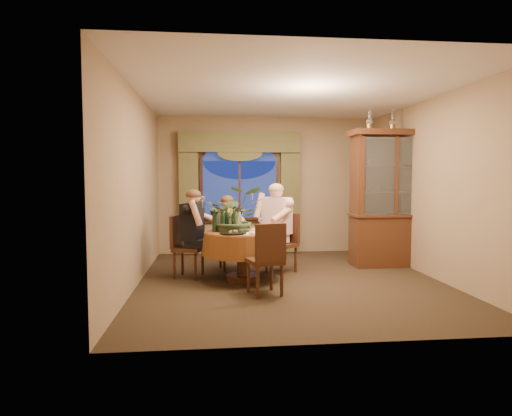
{
  "coord_description": "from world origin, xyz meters",
  "views": [
    {
      "loc": [
        -1.16,
        -6.31,
        1.55
      ],
      "look_at": [
        -0.5,
        0.1,
        1.1
      ],
      "focal_mm": 30.0,
      "sensor_mm": 36.0,
      "label": 1
    }
  ],
  "objects": [
    {
      "name": "tasting_paper_1",
      "position": [
        -0.41,
        0.32,
        0.75
      ],
      "size": [
        0.33,
        0.36,
        0.0
      ],
      "primitive_type": "cube",
      "rotation": [
        0.0,
        0.0,
        -0.5
      ],
      "color": "white",
      "rests_on": "dining_table"
    },
    {
      "name": "drapery_left",
      "position": [
        -1.63,
        2.38,
        1.18
      ],
      "size": [
        0.38,
        0.14,
        2.32
      ],
      "primitive_type": "cube",
      "color": "#4E4B27",
      "rests_on": "floor"
    },
    {
      "name": "oil_lamp_left",
      "position": [
        1.56,
        0.92,
        2.55
      ],
      "size": [
        0.11,
        0.11,
        0.34
      ],
      "primitive_type": null,
      "color": "#A5722D",
      "rests_on": "china_cabinet"
    },
    {
      "name": "drapery_right",
      "position": [
        0.43,
        2.38,
        1.18
      ],
      "size": [
        0.38,
        0.14,
        2.32
      ],
      "primitive_type": "cube",
      "color": "#4E4B27",
      "rests_on": "floor"
    },
    {
      "name": "swag_valance",
      "position": [
        -0.6,
        2.35,
        2.28
      ],
      "size": [
        2.45,
        0.16,
        0.42
      ],
      "primitive_type": null,
      "color": "#4E4B27",
      "rests_on": "wall_back"
    },
    {
      "name": "stoneware_vase",
      "position": [
        -0.78,
        0.21,
        0.89
      ],
      "size": [
        0.15,
        0.15,
        0.28
      ],
      "primitive_type": null,
      "color": "tan",
      "rests_on": "dining_table"
    },
    {
      "name": "chair_front_left",
      "position": [
        -0.47,
        -0.75,
        0.48
      ],
      "size": [
        0.52,
        0.52,
        0.96
      ],
      "primitive_type": "cube",
      "rotation": [
        0.0,
        0.0,
        0.27
      ],
      "color": "black",
      "rests_on": "floor"
    },
    {
      "name": "person_back",
      "position": [
        -1.47,
        0.36,
        0.69
      ],
      "size": [
        0.59,
        0.62,
        1.38
      ],
      "primitive_type": null,
      "rotation": [
        0.0,
        0.0,
        -1.9
      ],
      "color": "black",
      "rests_on": "floor"
    },
    {
      "name": "wine_bottle_1",
      "position": [
        -0.94,
        0.23,
        0.92
      ],
      "size": [
        0.07,
        0.07,
        0.33
      ],
      "primitive_type": "cylinder",
      "color": "black",
      "rests_on": "dining_table"
    },
    {
      "name": "tasting_paper_0",
      "position": [
        -0.5,
        -0.06,
        0.75
      ],
      "size": [
        0.28,
        0.34,
        0.0
      ],
      "primitive_type": "cube",
      "rotation": [
        0.0,
        0.0,
        0.25
      ],
      "color": "white",
      "rests_on": "dining_table"
    },
    {
      "name": "ceiling",
      "position": [
        0.0,
        0.0,
        2.8
      ],
      "size": [
        5.0,
        5.0,
        0.0
      ],
      "primitive_type": "plane",
      "rotation": [
        3.14,
        0.0,
        0.0
      ],
      "color": "white",
      "rests_on": "wall_back"
    },
    {
      "name": "dining_table",
      "position": [
        -0.7,
        0.1,
        0.38
      ],
      "size": [
        1.62,
        1.62,
        0.75
      ],
      "primitive_type": "cylinder",
      "rotation": [
        0.0,
        0.0,
        0.37
      ],
      "color": "maroon",
      "rests_on": "floor"
    },
    {
      "name": "wine_glass_person_pink",
      "position": [
        -0.4,
        0.38,
        0.84
      ],
      "size": [
        0.07,
        0.07,
        0.18
      ],
      "primitive_type": null,
      "color": "silver",
      "rests_on": "dining_table"
    },
    {
      "name": "wine_bottle_4",
      "position": [
        -0.84,
        0.05,
        0.92
      ],
      "size": [
        0.07,
        0.07,
        0.33
      ],
      "primitive_type": "cylinder",
      "color": "black",
      "rests_on": "dining_table"
    },
    {
      "name": "floor",
      "position": [
        0.0,
        0.0,
        0.0
      ],
      "size": [
        5.0,
        5.0,
        0.0
      ],
      "primitive_type": "plane",
      "color": "black",
      "rests_on": "ground"
    },
    {
      "name": "chair_back_right",
      "position": [
        -0.83,
        0.87,
        0.48
      ],
      "size": [
        0.48,
        0.48,
        0.96
      ],
      "primitive_type": "cube",
      "rotation": [
        0.0,
        0.0,
        -2.98
      ],
      "color": "black",
      "rests_on": "floor"
    },
    {
      "name": "window",
      "position": [
        -0.6,
        2.43,
        1.3
      ],
      "size": [
        1.62,
        0.1,
        1.32
      ],
      "primitive_type": null,
      "color": "navy",
      "rests_on": "wall_back"
    },
    {
      "name": "wine_glass_person_scarf",
      "position": [
        -0.82,
        0.49,
        0.84
      ],
      "size": [
        0.07,
        0.07,
        0.18
      ],
      "primitive_type": null,
      "color": "silver",
      "rests_on": "dining_table"
    },
    {
      "name": "cheese_platter",
      "position": [
        -0.86,
        -0.21,
        0.76
      ],
      "size": [
        0.39,
        0.39,
        0.02
      ],
      "primitive_type": "cylinder",
      "color": "black",
      "rests_on": "dining_table"
    },
    {
      "name": "person_scarf",
      "position": [
        -0.92,
        0.84,
        0.63
      ],
      "size": [
        0.55,
        0.53,
        1.27
      ],
      "primitive_type": null,
      "rotation": [
        0.0,
        0.0,
        -2.86
      ],
      "color": "black",
      "rests_on": "floor"
    },
    {
      "name": "wine_bottle_5",
      "position": [
        -1.01,
        0.06,
        0.92
      ],
      "size": [
        0.07,
        0.07,
        0.33
      ],
      "primitive_type": "cylinder",
      "color": "black",
      "rests_on": "dining_table"
    },
    {
      "name": "arched_transom",
      "position": [
        -0.6,
        2.43,
        2.08
      ],
      "size": [
        1.6,
        0.06,
        0.44
      ],
      "primitive_type": null,
      "color": "navy",
      "rests_on": "wall_back"
    },
    {
      "name": "olive_bowl",
      "position": [
        -0.65,
        0.05,
        0.77
      ],
      "size": [
        0.16,
        0.16,
        0.05
      ],
      "primitive_type": "imported",
      "color": "brown",
      "rests_on": "dining_table"
    },
    {
      "name": "wall_back",
      "position": [
        0.0,
        2.5,
        1.4
      ],
      "size": [
        4.5,
        0.0,
        4.5
      ],
      "primitive_type": "plane",
      "rotation": [
        1.57,
        0.0,
        0.0
      ],
      "color": "#8D7454",
      "rests_on": "ground"
    },
    {
      "name": "chair_back",
      "position": [
        -1.53,
        0.36,
        0.48
      ],
      "size": [
        0.53,
        0.53,
        0.96
      ],
      "primitive_type": "cube",
      "rotation": [
        0.0,
        0.0,
        -1.87
      ],
      "color": "black",
      "rests_on": "floor"
    },
    {
      "name": "centerpiece_plant",
      "position": [
        -0.81,
        0.19,
        1.32
      ],
      "size": [
        0.86,
        0.96,
        0.75
      ],
      "primitive_type": "imported",
      "color": "#3A5431",
      "rests_on": "dining_table"
    },
    {
      "name": "wine_bottle_0",
      "position": [
        -1.13,
        0.06,
        0.92
      ],
      "size": [
        0.07,
        0.07,
        0.33
      ],
      "primitive_type": "cylinder",
      "color": "black",
      "rests_on": "dining_table"
    },
    {
      "name": "wine_glass_person_back",
      "position": [
        -1.09,
        0.23,
        0.84
      ],
      "size": [
        0.07,
        0.07,
        0.18
      ],
      "primitive_type": null,
      "color": "silver",
      "rests_on": "dining_table"
    },
    {
      "name": "wine_bottle_3",
      "position": [
        -0.88,
        0.11,
        0.92
      ],
      "size": [
        0.07,
        0.07,
        0.33
      ],
      "primitive_type": "cylinder",
      "color": "tan",
      "rests_on": "dining_table"
    },
    {
      "name": "tasting_paper_2",
      "position": [
        -0.73,
        -0.2,
        0.75
      ],
      "size": [
        0.26,
        0.34,
        0.0
      ],
      "primitive_type": "cube",
      "rotation": [
        0.0,
        0.0,
        -0.2
      ],
      "color": "white",
      "rests_on": "dining_table"
    },
    {
      "name": "chair_right",
      "position": [
        -0.04,
        0.58,
        0.48
      ],
      "size": [
        0.59,
        0.59,
        0.96
      ],
      "primitive_type": "cube",
      "rotation": [
        0.0,
        0.0,
        -4.09
      ],
      "color": "black",
      "rests_on": "floor"
    },
    {
      "name": "wine_bottle_2",
      "position": [
        -1.05,
        0.17,
        0.92
      ],
      "size": [
        0.07,
        0.07,
        0.33
      ],
      "primitive_type": "cylinder",
      "color": "tan",
      "rests_on": "dining_table"
    },
    {
      "name": "oil_lamp_right",
      "position": [
        2.39,
        0.92,
        2.55
      ],
      "size": [
        0.11,
        0.11,
        0.34
      ],
      "primitive_type": null,
      "color": "#A5722D",
      "rests_on": "china_cabinet"
    },
    {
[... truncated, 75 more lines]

